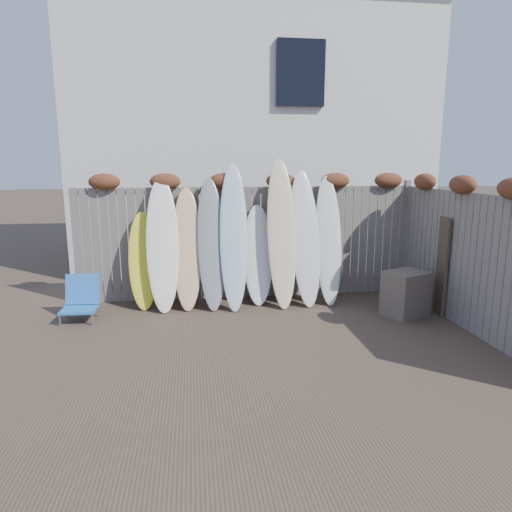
{
  "coord_description": "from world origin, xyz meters",
  "views": [
    {
      "loc": [
        -0.96,
        -5.63,
        2.41
      ],
      "look_at": [
        0.0,
        1.2,
        1.0
      ],
      "focal_mm": 32.0,
      "sensor_mm": 36.0,
      "label": 1
    }
  ],
  "objects": [
    {
      "name": "lattice_panel",
      "position": [
        3.03,
        1.29,
        0.79
      ],
      "size": [
        0.24,
        1.04,
        1.58
      ],
      "primitive_type": "cube",
      "rotation": [
        0.0,
        0.0,
        -0.19
      ],
      "color": "#2E211B",
      "rests_on": "ground"
    },
    {
      "name": "surfboard_1",
      "position": [
        -1.46,
        1.93,
        1.09
      ],
      "size": [
        0.56,
        0.78,
        2.18
      ],
      "primitive_type": "ellipsoid",
      "rotation": [
        -0.31,
        0.0,
        0.03
      ],
      "color": "white",
      "rests_on": "ground"
    },
    {
      "name": "wooden_crate",
      "position": [
        2.38,
        0.97,
        0.36
      ],
      "size": [
        0.77,
        0.71,
        0.72
      ],
      "primitive_type": "cube",
      "rotation": [
        0.0,
        0.0,
        0.39
      ],
      "color": "#4B3D38",
      "rests_on": "ground"
    },
    {
      "name": "right_fence",
      "position": [
        2.99,
        0.25,
        1.14
      ],
      "size": [
        0.28,
        4.4,
        2.24
      ],
      "color": "slate",
      "rests_on": "ground"
    },
    {
      "name": "surfboard_3",
      "position": [
        -0.66,
        1.92,
        1.09
      ],
      "size": [
        0.48,
        0.78,
        2.18
      ],
      "primitive_type": "ellipsoid",
      "rotation": [
        -0.31,
        0.0,
        0.03
      ],
      "color": "gray",
      "rests_on": "ground"
    },
    {
      "name": "house",
      "position": [
        0.5,
        6.5,
        3.2
      ],
      "size": [
        8.5,
        5.5,
        6.33
      ],
      "color": "silver",
      "rests_on": "ground"
    },
    {
      "name": "surfboard_2",
      "position": [
        -1.06,
        1.96,
        1.01
      ],
      "size": [
        0.5,
        0.73,
        2.02
      ],
      "primitive_type": "ellipsoid",
      "rotation": [
        -0.31,
        0.0,
        -0.02
      ],
      "color": "#E2C074",
      "rests_on": "ground"
    },
    {
      "name": "surfboard_8",
      "position": [
        1.38,
        1.95,
        1.1
      ],
      "size": [
        0.52,
        0.81,
        2.2
      ],
      "primitive_type": "ellipsoid",
      "rotation": [
        -0.31,
        0.0,
        -0.09
      ],
      "color": "silver",
      "rests_on": "ground"
    },
    {
      "name": "surfboard_4",
      "position": [
        -0.28,
        1.88,
        1.21
      ],
      "size": [
        0.52,
        0.87,
        2.42
      ],
      "primitive_type": "ellipsoid",
      "rotation": [
        -0.31,
        0.0,
        -0.07
      ],
      "color": "silver",
      "rests_on": "ground"
    },
    {
      "name": "surfboard_0",
      "position": [
        -1.8,
        2.04,
        0.8
      ],
      "size": [
        0.51,
        0.61,
        1.61
      ],
      "primitive_type": "ellipsoid",
      "rotation": [
        -0.31,
        0.0,
        0.05
      ],
      "color": "yellow",
      "rests_on": "ground"
    },
    {
      "name": "back_fence",
      "position": [
        0.06,
        2.39,
        1.18
      ],
      "size": [
        6.05,
        0.28,
        2.24
      ],
      "color": "slate",
      "rests_on": "ground"
    },
    {
      "name": "surfboard_6",
      "position": [
        0.54,
        1.91,
        1.25
      ],
      "size": [
        0.53,
        0.89,
        2.49
      ],
      "primitive_type": "ellipsoid",
      "rotation": [
        -0.31,
        0.0,
        -0.04
      ],
      "color": "beige",
      "rests_on": "ground"
    },
    {
      "name": "ground",
      "position": [
        0.0,
        0.0,
        0.0
      ],
      "size": [
        80.0,
        80.0,
        0.0
      ],
      "primitive_type": "plane",
      "color": "#493A2D"
    },
    {
      "name": "surfboard_7",
      "position": [
        0.96,
        1.92,
        1.15
      ],
      "size": [
        0.53,
        0.82,
        2.3
      ],
      "primitive_type": "ellipsoid",
      "rotation": [
        -0.31,
        0.0,
        0.03
      ],
      "color": "silver",
      "rests_on": "ground"
    },
    {
      "name": "surfboard_5",
      "position": [
        0.15,
        2.04,
        0.85
      ],
      "size": [
        0.55,
        0.65,
        1.7
      ],
      "primitive_type": "ellipsoid",
      "rotation": [
        -0.31,
        0.0,
        -0.08
      ],
      "color": "white",
      "rests_on": "ground"
    },
    {
      "name": "beach_chair",
      "position": [
        -2.72,
        1.53,
        0.32
      ],
      "size": [
        0.54,
        0.57,
        0.69
      ],
      "color": "#2570BD",
      "rests_on": "ground"
    }
  ]
}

